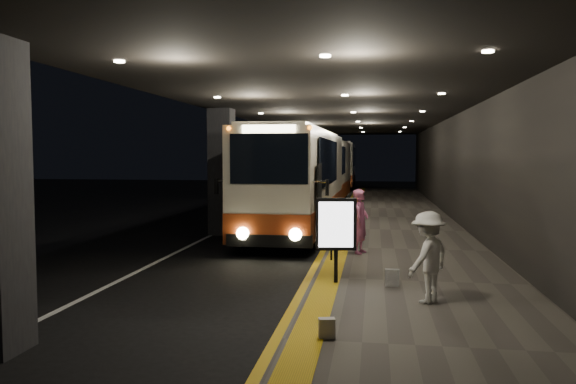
% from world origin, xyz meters
% --- Properties ---
extents(ground, '(90.00, 90.00, 0.00)m').
position_xyz_m(ground, '(0.00, 0.00, 0.00)').
color(ground, black).
extents(lane_line_white, '(0.12, 50.00, 0.01)m').
position_xyz_m(lane_line_white, '(-1.80, 5.00, 0.01)').
color(lane_line_white, silver).
rests_on(lane_line_white, ground).
extents(kerb_stripe_yellow, '(0.18, 50.00, 0.01)m').
position_xyz_m(kerb_stripe_yellow, '(2.35, 5.00, 0.01)').
color(kerb_stripe_yellow, gold).
rests_on(kerb_stripe_yellow, ground).
extents(sidewalk, '(4.50, 50.00, 0.15)m').
position_xyz_m(sidewalk, '(4.75, 5.00, 0.07)').
color(sidewalk, '#514C44').
rests_on(sidewalk, ground).
extents(tactile_strip, '(0.50, 50.00, 0.01)m').
position_xyz_m(tactile_strip, '(2.85, 5.00, 0.16)').
color(tactile_strip, gold).
rests_on(tactile_strip, sidewalk).
extents(terminal_wall, '(0.10, 50.00, 6.00)m').
position_xyz_m(terminal_wall, '(7.00, 5.00, 3.00)').
color(terminal_wall, black).
rests_on(terminal_wall, ground).
extents(support_columns, '(0.80, 24.80, 4.40)m').
position_xyz_m(support_columns, '(-1.50, 4.00, 2.20)').
color(support_columns, black).
rests_on(support_columns, ground).
extents(canopy, '(9.00, 50.00, 0.40)m').
position_xyz_m(canopy, '(2.50, 5.00, 4.60)').
color(canopy, black).
rests_on(canopy, support_columns).
extents(coach_main, '(2.55, 11.58, 3.59)m').
position_xyz_m(coach_main, '(1.05, 5.08, 1.72)').
color(coach_main, beige).
rests_on(coach_main, ground).
extents(coach_second, '(2.64, 11.29, 3.53)m').
position_xyz_m(coach_second, '(0.94, 15.94, 1.69)').
color(coach_second, beige).
rests_on(coach_second, ground).
extents(coach_third, '(2.71, 11.90, 3.73)m').
position_xyz_m(coach_third, '(0.83, 32.67, 1.79)').
color(coach_third, beige).
rests_on(coach_third, ground).
extents(passenger_boarding, '(0.57, 0.72, 1.73)m').
position_xyz_m(passenger_boarding, '(3.44, 0.03, 1.01)').
color(passenger_boarding, '#D06194').
rests_on(passenger_boarding, sidewalk).
extents(passenger_waiting_white, '(1.03, 1.15, 1.65)m').
position_xyz_m(passenger_waiting_white, '(4.76, -4.89, 0.97)').
color(passenger_waiting_white, silver).
rests_on(passenger_waiting_white, sidewalk).
extents(bag_polka, '(0.29, 0.13, 0.35)m').
position_xyz_m(bag_polka, '(4.17, -3.72, 0.32)').
color(bag_polka, black).
rests_on(bag_polka, sidewalk).
extents(bag_plain, '(0.26, 0.18, 0.29)m').
position_xyz_m(bag_plain, '(3.14, -7.14, 0.30)').
color(bag_plain, '#BCB5B0').
rests_on(bag_plain, sidewalk).
extents(info_sign, '(0.84, 0.22, 1.76)m').
position_xyz_m(info_sign, '(3.03, -3.62, 1.34)').
color(info_sign, black).
rests_on(info_sign, sidewalk).
extents(stanchion_post, '(0.05, 0.05, 1.02)m').
position_xyz_m(stanchion_post, '(2.75, -1.16, 0.66)').
color(stanchion_post, black).
rests_on(stanchion_post, sidewalk).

